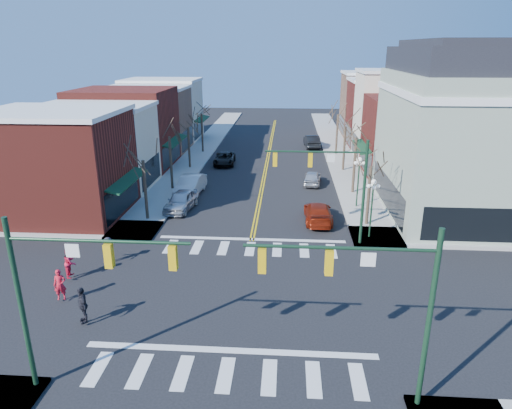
% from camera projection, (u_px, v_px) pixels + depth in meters
% --- Properties ---
extents(ground, '(160.00, 160.00, 0.00)m').
position_uv_depth(ground, '(241.00, 297.00, 24.59)').
color(ground, black).
rests_on(ground, ground).
extents(sidewalk_left, '(3.50, 70.00, 0.15)m').
position_uv_depth(sidewalk_left, '(172.00, 186.00, 43.99)').
color(sidewalk_left, '#9E9B93').
rests_on(sidewalk_left, ground).
extents(sidewalk_right, '(3.50, 70.00, 0.15)m').
position_uv_depth(sidewalk_right, '(355.00, 189.00, 42.84)').
color(sidewalk_right, '#9E9B93').
rests_on(sidewalk_right, ground).
extents(bldg_left_brick_a, '(10.00, 8.50, 8.00)m').
position_uv_depth(bldg_left_brick_a, '(57.00, 166.00, 35.37)').
color(bldg_left_brick_a, maroon).
rests_on(bldg_left_brick_a, ground).
extents(bldg_left_stucco_a, '(10.00, 7.00, 7.50)m').
position_uv_depth(bldg_left_stucco_a, '(97.00, 148.00, 42.75)').
color(bldg_left_stucco_a, beige).
rests_on(bldg_left_stucco_a, ground).
extents(bldg_left_brick_b, '(10.00, 9.00, 8.50)m').
position_uv_depth(bldg_left_brick_b, '(125.00, 129.00, 50.13)').
color(bldg_left_brick_b, maroon).
rests_on(bldg_left_brick_b, ground).
extents(bldg_left_tan, '(10.00, 7.50, 7.80)m').
position_uv_depth(bldg_left_tan, '(148.00, 120.00, 58.02)').
color(bldg_left_tan, '#8F674F').
rests_on(bldg_left_tan, ground).
extents(bldg_left_stucco_b, '(10.00, 8.00, 8.20)m').
position_uv_depth(bldg_left_stucco_b, '(163.00, 111.00, 65.26)').
color(bldg_left_stucco_b, beige).
rests_on(bldg_left_stucco_b, ground).
extents(bldg_right_brick_a, '(10.00, 8.50, 8.00)m').
position_uv_depth(bldg_right_brick_a, '(417.00, 137.00, 46.53)').
color(bldg_right_brick_a, maroon).
rests_on(bldg_right_brick_a, ground).
extents(bldg_right_stucco, '(10.00, 7.00, 10.00)m').
position_uv_depth(bldg_right_stucco, '(400.00, 117.00, 53.51)').
color(bldg_right_stucco, beige).
rests_on(bldg_right_stucco, ground).
extents(bldg_right_brick_b, '(10.00, 8.00, 8.50)m').
position_uv_depth(bldg_right_brick_b, '(387.00, 114.00, 60.82)').
color(bldg_right_brick_b, maroon).
rests_on(bldg_right_brick_b, ground).
extents(bldg_right_tan, '(10.00, 8.00, 9.00)m').
position_uv_depth(bldg_right_tan, '(376.00, 105.00, 68.28)').
color(bldg_right_tan, '#8F674F').
rests_on(bldg_right_tan, ground).
extents(victorian_corner, '(12.25, 14.25, 13.30)m').
position_uv_depth(victorian_corner, '(472.00, 131.00, 34.99)').
color(victorian_corner, '#909E89').
rests_on(victorian_corner, ground).
extents(traffic_mast_near_left, '(6.60, 0.28, 7.20)m').
position_uv_depth(traffic_mast_near_left, '(66.00, 283.00, 16.43)').
color(traffic_mast_near_left, '#14331E').
rests_on(traffic_mast_near_left, ground).
extents(traffic_mast_near_right, '(6.60, 0.28, 7.20)m').
position_uv_depth(traffic_mast_near_right, '(378.00, 294.00, 15.71)').
color(traffic_mast_near_right, '#14331E').
rests_on(traffic_mast_near_right, ground).
extents(traffic_mast_far_right, '(6.60, 0.28, 7.20)m').
position_uv_depth(traffic_mast_far_right, '(336.00, 178.00, 29.66)').
color(traffic_mast_far_right, '#14331E').
rests_on(traffic_mast_far_right, ground).
extents(lamppost_corner, '(0.36, 0.36, 4.33)m').
position_uv_depth(lamppost_corner, '(372.00, 199.00, 31.09)').
color(lamppost_corner, '#14331E').
rests_on(lamppost_corner, ground).
extents(lamppost_midblock, '(0.36, 0.36, 4.33)m').
position_uv_depth(lamppost_midblock, '(359.00, 174.00, 37.22)').
color(lamppost_midblock, '#14331E').
rests_on(lamppost_midblock, ground).
extents(tree_left_a, '(0.24, 0.24, 4.76)m').
position_uv_depth(tree_left_a, '(145.00, 191.00, 34.73)').
color(tree_left_a, '#382B21').
rests_on(tree_left_a, ground).
extents(tree_left_b, '(0.24, 0.24, 5.04)m').
position_uv_depth(tree_left_b, '(171.00, 164.00, 42.22)').
color(tree_left_b, '#382B21').
rests_on(tree_left_b, ground).
extents(tree_left_c, '(0.24, 0.24, 4.55)m').
position_uv_depth(tree_left_c, '(189.00, 148.00, 49.84)').
color(tree_left_c, '#382B21').
rests_on(tree_left_c, ground).
extents(tree_left_d, '(0.24, 0.24, 4.90)m').
position_uv_depth(tree_left_d, '(202.00, 133.00, 57.32)').
color(tree_left_d, '#382B21').
rests_on(tree_left_d, ground).
extents(tree_right_a, '(0.24, 0.24, 4.62)m').
position_uv_depth(tree_right_a, '(369.00, 196.00, 33.65)').
color(tree_right_a, '#382B21').
rests_on(tree_right_a, ground).
extents(tree_right_b, '(0.24, 0.24, 5.18)m').
position_uv_depth(tree_right_b, '(354.00, 166.00, 41.10)').
color(tree_right_b, '#382B21').
rests_on(tree_right_b, ground).
extents(tree_right_c, '(0.24, 0.24, 4.83)m').
position_uv_depth(tree_right_c, '(344.00, 149.00, 48.69)').
color(tree_right_c, '#382B21').
rests_on(tree_right_c, ground).
extents(tree_right_d, '(0.24, 0.24, 4.97)m').
position_uv_depth(tree_right_d, '(337.00, 135.00, 56.21)').
color(tree_right_d, '#382B21').
rests_on(tree_right_d, ground).
extents(car_left_near, '(2.45, 4.84, 1.58)m').
position_uv_depth(car_left_near, '(181.00, 201.00, 37.49)').
color(car_left_near, silver).
rests_on(car_left_near, ground).
extents(car_left_mid, '(2.25, 5.35, 1.72)m').
position_uv_depth(car_left_mid, '(190.00, 185.00, 41.37)').
color(car_left_mid, silver).
rests_on(car_left_mid, ground).
extents(car_left_far, '(2.45, 4.95, 1.35)m').
position_uv_depth(car_left_far, '(225.00, 159.00, 52.05)').
color(car_left_far, black).
rests_on(car_left_far, ground).
extents(car_right_near, '(2.09, 5.01, 1.45)m').
position_uv_depth(car_right_near, '(318.00, 213.00, 34.97)').
color(car_right_near, maroon).
rests_on(car_right_near, ground).
extents(car_right_mid, '(2.02, 4.10, 1.35)m').
position_uv_depth(car_right_mid, '(312.00, 178.00, 44.50)').
color(car_right_mid, '#B9B9BE').
rests_on(car_right_mid, ground).
extents(car_right_far, '(2.17, 5.14, 1.65)m').
position_uv_depth(car_right_far, '(312.00, 141.00, 60.86)').
color(car_right_far, black).
rests_on(car_right_far, ground).
extents(pedestrian_red_a, '(0.71, 0.56, 1.69)m').
position_uv_depth(pedestrian_red_a, '(60.00, 285.00, 23.83)').
color(pedestrian_red_a, red).
rests_on(pedestrian_red_a, sidewalk_left).
extents(pedestrian_red_b, '(0.80, 0.95, 1.75)m').
position_uv_depth(pedestrian_red_b, '(70.00, 262.00, 26.22)').
color(pedestrian_red_b, red).
rests_on(pedestrian_red_b, sidewalk_left).
extents(pedestrian_dark_a, '(1.01, 1.15, 1.86)m').
position_uv_depth(pedestrian_dark_a, '(83.00, 305.00, 21.83)').
color(pedestrian_dark_a, black).
rests_on(pedestrian_dark_a, sidewalk_left).
extents(pedestrian_dark_b, '(1.13, 1.06, 1.53)m').
position_uv_depth(pedestrian_dark_b, '(109.00, 249.00, 28.24)').
color(pedestrian_dark_b, '#212129').
rests_on(pedestrian_dark_b, sidewalk_left).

